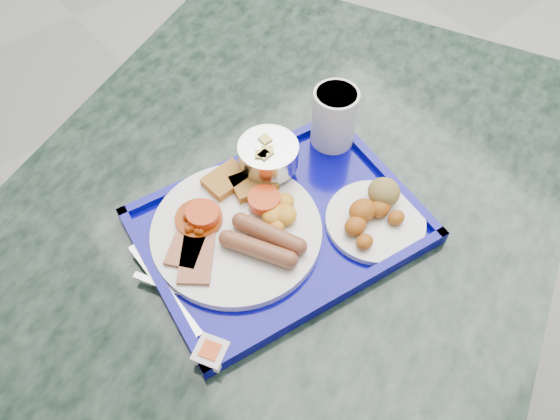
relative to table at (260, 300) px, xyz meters
name	(u,v)px	position (x,y,z in m)	size (l,w,h in m)	color
floor	(380,104)	(1.09, 0.62, -0.61)	(6.00, 6.00, 0.00)	gray
table	(260,300)	(0.00, 0.00, 0.00)	(1.55, 1.33, 0.81)	slate
tray	(280,227)	(0.04, -0.01, 0.22)	(0.46, 0.37, 0.03)	#050391
main_plate	(240,226)	(-0.01, 0.02, 0.24)	(0.26, 0.26, 0.04)	white
bread_plate	(375,214)	(0.16, -0.10, 0.24)	(0.16, 0.16, 0.05)	white
fruit_bowl	(268,155)	(0.09, 0.08, 0.27)	(0.10, 0.10, 0.07)	#ACACAE
juice_cup	(334,116)	(0.23, 0.07, 0.28)	(0.08, 0.08, 0.11)	white
spoon	(169,254)	(-0.12, 0.05, 0.23)	(0.09, 0.16, 0.01)	#ACACAE
knife	(164,289)	(-0.16, 0.01, 0.23)	(0.01, 0.18, 0.00)	#ACACAE
jam_packet	(211,352)	(-0.16, -0.11, 0.23)	(0.06, 0.06, 0.02)	white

